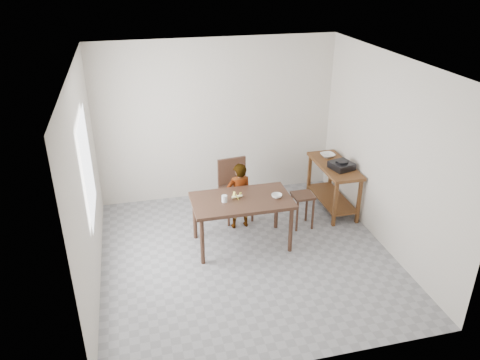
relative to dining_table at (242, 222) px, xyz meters
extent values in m
cube|color=gray|center=(0.00, -0.30, -0.40)|extent=(4.00, 4.00, 0.04)
cube|color=white|center=(0.00, -0.30, 2.35)|extent=(4.00, 4.00, 0.04)
cube|color=beige|center=(0.00, 1.72, 0.98)|extent=(4.00, 0.04, 2.70)
cube|color=beige|center=(0.00, -2.32, 0.98)|extent=(4.00, 0.04, 2.70)
cube|color=beige|center=(-2.02, -0.30, 0.98)|extent=(0.04, 4.00, 2.70)
cube|color=beige|center=(2.02, -0.30, 0.98)|extent=(0.04, 4.00, 2.70)
cube|color=white|center=(-1.97, -0.10, 1.12)|extent=(0.02, 1.10, 1.30)
imported|color=silver|center=(0.08, 0.49, 0.16)|extent=(0.41, 0.29, 1.07)
cylinder|color=silver|center=(-0.25, -0.02, 0.42)|extent=(0.09, 0.09, 0.10)
imported|color=white|center=(0.49, -0.07, 0.40)|extent=(0.17, 0.17, 0.05)
imported|color=white|center=(1.73, 1.01, 0.45)|extent=(0.25, 0.25, 0.06)
cube|color=black|center=(1.75, 0.52, 0.48)|extent=(0.39, 0.39, 0.11)
camera|label=1|loc=(-1.40, -5.61, 3.47)|focal=35.00mm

